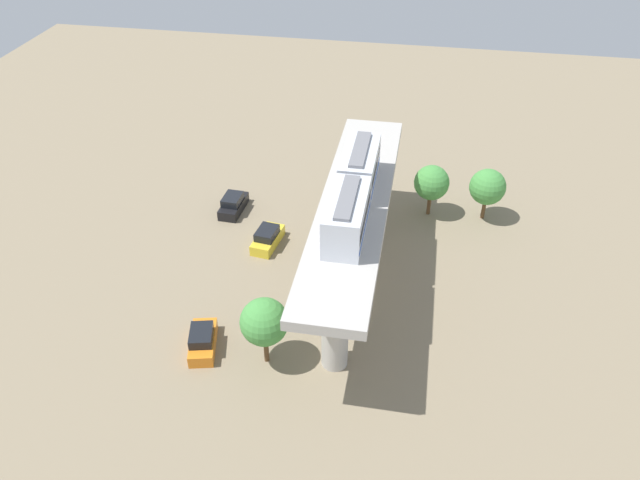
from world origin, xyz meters
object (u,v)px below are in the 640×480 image
parked_car_yellow (267,238)px  parked_car_orange (203,340)px  parked_car_black (233,204)px  tree_far_corner (432,183)px  tree_mid_lot (264,322)px  train (353,191)px  tree_near_viaduct (488,187)px

parked_car_yellow → parked_car_orange: 13.44m
parked_car_black → tree_far_corner: bearing=-168.4°
tree_mid_lot → parked_car_orange: bearing=-4.4°
train → tree_mid_lot: bearing=60.5°
parked_car_yellow → tree_mid_lot: bearing=111.6°
tree_mid_lot → train: bearing=-119.5°
parked_car_orange → parked_car_yellow: bearing=-110.2°
tree_near_viaduct → tree_far_corner: 5.19m
parked_car_orange → tree_near_viaduct: size_ratio=0.87×
parked_car_orange → tree_near_viaduct: tree_near_viaduct is taller
tree_mid_lot → tree_near_viaduct: bearing=-126.4°
train → tree_far_corner: train is taller
parked_car_yellow → tree_near_viaduct: 21.10m
parked_car_yellow → tree_mid_lot: tree_mid_lot is taller
train → parked_car_orange: (9.85, 8.24, -9.07)m
parked_car_orange → tree_mid_lot: (-4.97, 0.38, 3.07)m
train → parked_car_yellow: 13.29m
tree_near_viaduct → parked_car_black: bearing=7.3°
parked_car_orange → parked_car_black: 18.44m
train → tree_mid_lot: (4.88, 8.62, -6.01)m
parked_car_yellow → parked_car_orange: bearing=90.9°
parked_car_black → tree_mid_lot: 20.46m
train → tree_far_corner: (-5.92, -12.85, -6.33)m
train → parked_car_orange: bearing=39.9°
tree_mid_lot → tree_far_corner: size_ratio=1.07×
parked_car_yellow → tree_near_viaduct: bearing=-150.0°
parked_car_yellow → tree_near_viaduct: size_ratio=0.85×
parked_car_black → tree_mid_lot: bearing=116.2°
parked_car_black → tree_mid_lot: tree_mid_lot is taller
parked_car_yellow → tree_far_corner: (-14.17, -7.74, 2.74)m
tree_near_viaduct → tree_mid_lot: bearing=53.6°
parked_car_orange → tree_near_viaduct: bearing=-147.9°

